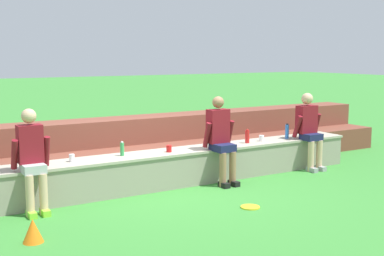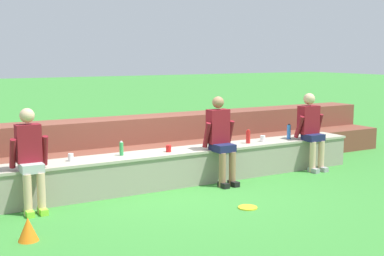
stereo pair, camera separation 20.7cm
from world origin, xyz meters
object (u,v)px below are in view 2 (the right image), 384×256
at_px(person_left_of_center, 221,138).
at_px(frisbee, 248,207).
at_px(person_far_left, 30,157).
at_px(plastic_cup_left_end, 71,157).
at_px(person_center, 311,128).
at_px(water_bottle_near_left, 289,132).
at_px(plastic_cup_right_end, 169,149).
at_px(water_bottle_near_right, 248,137).
at_px(water_bottle_mid_right, 121,149).
at_px(sports_cone, 28,229).
at_px(plastic_cup_middle, 263,138).

xyz_separation_m(person_left_of_center, frisbee, (-0.41, -1.33, -0.75)).
xyz_separation_m(person_far_left, plastic_cup_left_end, (0.65, 0.35, -0.13)).
bearing_deg(person_center, person_far_left, -179.66).
xyz_separation_m(water_bottle_near_left, plastic_cup_right_end, (-2.49, -0.02, -0.08)).
bearing_deg(plastic_cup_left_end, water_bottle_near_right, -1.08).
bearing_deg(water_bottle_near_right, water_bottle_mid_right, 177.83).
distance_m(person_left_of_center, frisbee, 1.58).
height_order(water_bottle_near_right, plastic_cup_right_end, water_bottle_near_right).
relative_size(frisbee, sports_cone, 0.98).
xyz_separation_m(person_far_left, water_bottle_near_left, (4.70, 0.28, -0.05)).
distance_m(water_bottle_near_left, plastic_cup_right_end, 2.49).
relative_size(plastic_cup_right_end, frisbee, 0.41).
distance_m(person_far_left, water_bottle_near_right, 3.80).
bearing_deg(plastic_cup_left_end, person_far_left, -151.94).
height_order(frisbee, sports_cone, sports_cone).
relative_size(plastic_cup_middle, plastic_cup_left_end, 0.94).
bearing_deg(plastic_cup_right_end, water_bottle_mid_right, 171.63).
height_order(water_bottle_mid_right, plastic_cup_left_end, water_bottle_mid_right).
height_order(person_center, sports_cone, person_center).
relative_size(person_center, frisbee, 5.25).
xyz_separation_m(person_left_of_center, plastic_cup_middle, (1.11, 0.33, -0.15)).
bearing_deg(frisbee, person_center, 29.73).
relative_size(person_center, plastic_cup_right_end, 12.82).
bearing_deg(person_far_left, plastic_cup_right_end, 6.83).
bearing_deg(plastic_cup_left_end, person_center, -4.16).
bearing_deg(frisbee, plastic_cup_right_end, 103.74).
height_order(person_center, plastic_cup_right_end, person_center).
bearing_deg(sports_cone, person_far_left, 75.06).
xyz_separation_m(person_far_left, plastic_cup_middle, (4.13, 0.32, -0.13)).
height_order(person_center, water_bottle_mid_right, person_center).
height_order(person_far_left, plastic_cup_left_end, person_far_left).
xyz_separation_m(water_bottle_near_right, plastic_cup_middle, (0.34, 0.03, -0.06)).
height_order(person_left_of_center, water_bottle_near_left, person_left_of_center).
height_order(plastic_cup_middle, plastic_cup_right_end, plastic_cup_right_end).
xyz_separation_m(plastic_cup_middle, frisbee, (-1.53, -1.66, -0.60)).
xyz_separation_m(water_bottle_mid_right, water_bottle_near_left, (3.25, -0.09, 0.03)).
relative_size(person_center, water_bottle_near_right, 5.78).
relative_size(person_center, sports_cone, 5.13).
relative_size(plastic_cup_middle, frisbee, 0.39).
xyz_separation_m(water_bottle_near_left, frisbee, (-2.10, -1.62, -0.68)).
relative_size(plastic_cup_right_end, sports_cone, 0.40).
distance_m(water_bottle_near_right, sports_cone, 4.35).
distance_m(person_center, sports_cone, 5.46).
bearing_deg(plastic_cup_right_end, person_far_left, -173.17).
height_order(plastic_cup_right_end, frisbee, plastic_cup_right_end).
distance_m(water_bottle_near_right, plastic_cup_right_end, 1.58).
bearing_deg(person_far_left, frisbee, -27.28).
distance_m(plastic_cup_right_end, sports_cone, 2.90).
relative_size(person_left_of_center, water_bottle_near_left, 5.06).
bearing_deg(water_bottle_near_left, frisbee, -142.24).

